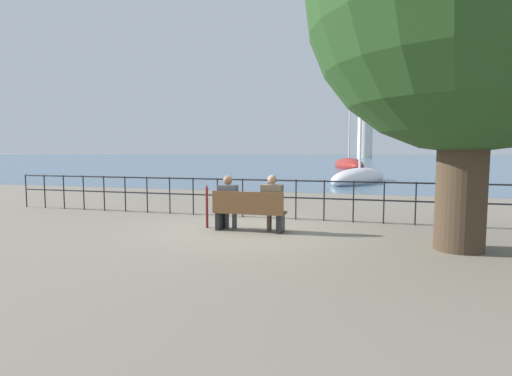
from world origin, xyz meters
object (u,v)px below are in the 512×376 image
Objects in this scene: park_bench at (249,212)px; sailboat_2 at (359,177)px; harbor_lighthouse at (365,129)px; sailboat_1 at (349,165)px; seated_person_left at (228,200)px; seated_person_right at (272,201)px; closed_umbrella at (207,203)px.

park_bench is 15.59m from sailboat_2.
park_bench is 113.92m from harbor_lighthouse.
sailboat_1 is at bearing 89.42° from park_bench.
sailboat_2 is at bearing -89.46° from harbor_lighthouse.
seated_person_right is at bearing -0.12° from seated_person_left.
sailboat_1 is at bearing 112.42° from sailboat_2.
sailboat_1 reaches higher than seated_person_right.
park_bench is 1.31× the size of seated_person_left.
seated_person_left is 1.02m from seated_person_right.
closed_umbrella is 113.79m from harbor_lighthouse.
harbor_lighthouse is (0.57, 113.55, 7.88)m from seated_person_right.
seated_person_left is 0.56m from closed_umbrella.
harbor_lighthouse is at bearing 88.92° from closed_umbrella.
sailboat_2 is at bearing 82.61° from park_bench.
park_bench is 1.58× the size of closed_umbrella.
seated_person_right is at bearing -90.29° from harbor_lighthouse.
sailboat_1 reaches higher than closed_umbrella.
sailboat_1 is 77.91m from harbor_lighthouse.
sailboat_2 is 0.61× the size of harbor_lighthouse.
closed_umbrella is 36.05m from sailboat_1.
park_bench is at bearing -8.26° from seated_person_left.
seated_person_right is at bearing -107.05° from sailboat_1.
closed_umbrella reaches higher than park_bench.
seated_person_left is 0.11× the size of sailboat_2.
harbor_lighthouse reaches higher than closed_umbrella.
sailboat_2 is (2.52, 15.38, -0.37)m from seated_person_left.
sailboat_2 is at bearing 80.71° from seated_person_left.
seated_person_left is at bearing 171.74° from park_bench.
harbor_lighthouse is (1.59, 113.54, 7.89)m from seated_person_left.
seated_person_right is 15.46m from sailboat_2.
closed_umbrella is at bearing -83.42° from sailboat_2.
sailboat_2 reaches higher than park_bench.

